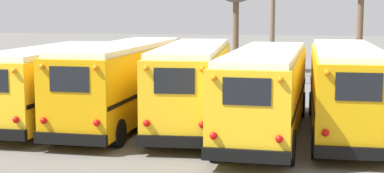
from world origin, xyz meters
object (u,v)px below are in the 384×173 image
(utility_pole, at_px, (272,5))
(school_bus_1, at_px, (124,81))
(school_bus_2, at_px, (193,83))
(school_bus_4, at_px, (345,87))
(school_bus_0, at_px, (52,82))
(school_bus_3, at_px, (266,89))

(utility_pole, bearing_deg, school_bus_1, -111.82)
(school_bus_2, xyz_separation_m, school_bus_4, (5.69, -0.23, 0.02))
(school_bus_0, height_order, school_bus_2, school_bus_2)
(school_bus_3, relative_size, school_bus_4, 1.05)
(school_bus_2, relative_size, utility_pole, 1.04)
(school_bus_0, height_order, school_bus_4, school_bus_4)
(school_bus_0, relative_size, school_bus_4, 0.91)
(school_bus_2, height_order, utility_pole, utility_pole)
(school_bus_3, height_order, school_bus_4, school_bus_4)
(school_bus_4, xyz_separation_m, utility_pole, (-3.25, 13.68, 3.05))
(school_bus_3, height_order, utility_pole, utility_pole)
(school_bus_1, bearing_deg, utility_pole, 68.18)
(school_bus_0, bearing_deg, school_bus_2, 1.88)
(school_bus_2, relative_size, school_bus_3, 0.90)
(school_bus_4, height_order, utility_pole, utility_pole)
(school_bus_1, distance_m, utility_pole, 14.53)
(school_bus_0, bearing_deg, school_bus_1, 8.96)
(school_bus_3, bearing_deg, utility_pole, 91.62)
(school_bus_0, relative_size, school_bus_2, 0.97)
(school_bus_0, relative_size, utility_pole, 1.01)
(utility_pole, bearing_deg, school_bus_4, -76.63)
(school_bus_0, distance_m, school_bus_4, 11.38)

